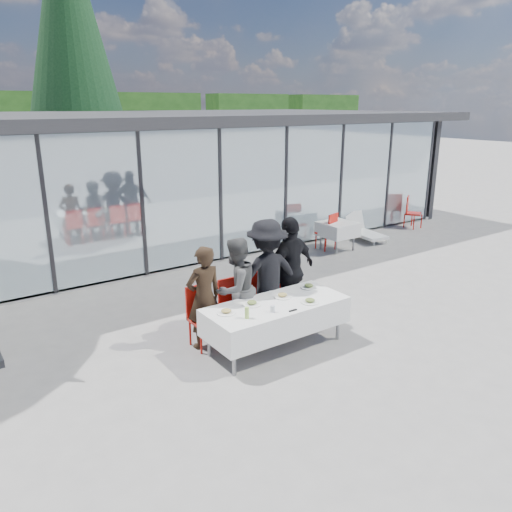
{
  "coord_description": "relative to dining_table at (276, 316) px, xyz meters",
  "views": [
    {
      "loc": [
        -4.91,
        -5.97,
        3.69
      ],
      "look_at": [
        0.09,
        1.2,
        1.01
      ],
      "focal_mm": 35.0,
      "sensor_mm": 36.0,
      "label": 1
    }
  ],
  "objects": [
    {
      "name": "diner_chair_c",
      "position": [
        0.31,
        0.75,
        -0.0
      ],
      "size": [
        0.44,
        0.44,
        0.97
      ],
      "color": "red",
      "rests_on": "ground"
    },
    {
      "name": "pavilion",
      "position": [
        2.59,
        8.47,
        1.61
      ],
      "size": [
        14.8,
        8.8,
        3.44
      ],
      "color": "gray",
      "rests_on": "ground"
    },
    {
      "name": "spare_chair_b",
      "position": [
        4.46,
        3.61,
        -0.0
      ],
      "size": [
        0.55,
        0.55,
        0.97
      ],
      "color": "red",
      "rests_on": "ground"
    },
    {
      "name": "diner_d",
      "position": [
        0.82,
        0.67,
        0.4
      ],
      "size": [
        1.28,
        1.28,
        1.88
      ],
      "primitive_type": "imported",
      "rotation": [
        0.0,
        0.0,
        3.32
      ],
      "color": "black",
      "rests_on": "ground"
    },
    {
      "name": "diner_a",
      "position": [
        -0.89,
        0.67,
        0.29
      ],
      "size": [
        0.61,
        0.61,
        1.65
      ],
      "primitive_type": "imported",
      "rotation": [
        0.0,
        0.0,
        3.16
      ],
      "color": "black",
      "rests_on": "ground"
    },
    {
      "name": "plate_a",
      "position": [
        -0.83,
        0.11,
        0.24
      ],
      "size": [
        0.28,
        0.28,
        0.07
      ],
      "color": "white",
      "rests_on": "dining_table"
    },
    {
      "name": "diner_b",
      "position": [
        -0.3,
        0.67,
        0.3
      ],
      "size": [
        1.02,
        1.02,
        1.69
      ],
      "primitive_type": "imported",
      "rotation": [
        0.0,
        0.0,
        3.43
      ],
      "color": "#4E4E4E",
      "rests_on": "ground"
    },
    {
      "name": "diner_chair_b",
      "position": [
        -0.3,
        0.75,
        -0.0
      ],
      "size": [
        0.44,
        0.44,
        0.97
      ],
      "color": "red",
      "rests_on": "ground"
    },
    {
      "name": "plate_d",
      "position": [
        0.85,
        0.23,
        0.24
      ],
      "size": [
        0.28,
        0.28,
        0.07
      ],
      "color": "white",
      "rests_on": "dining_table"
    },
    {
      "name": "spare_table_right",
      "position": [
        4.62,
        3.46,
        0.02
      ],
      "size": [
        0.86,
        0.86,
        0.74
      ],
      "color": "silver",
      "rests_on": "ground"
    },
    {
      "name": "diner_chair_d",
      "position": [
        0.82,
        0.75,
        -0.0
      ],
      "size": [
        0.44,
        0.44,
        0.97
      ],
      "color": "red",
      "rests_on": "ground"
    },
    {
      "name": "diner_c",
      "position": [
        0.31,
        0.67,
        0.41
      ],
      "size": [
        1.42,
        1.42,
        1.9
      ],
      "primitive_type": "imported",
      "rotation": [
        0.0,
        0.0,
        2.97
      ],
      "color": "black",
      "rests_on": "ground"
    },
    {
      "name": "plate_b",
      "position": [
        -0.34,
        0.16,
        0.24
      ],
      "size": [
        0.28,
        0.28,
        0.07
      ],
      "color": "white",
      "rests_on": "dining_table"
    },
    {
      "name": "plate_c",
      "position": [
        0.23,
        0.14,
        0.24
      ],
      "size": [
        0.28,
        0.28,
        0.07
      ],
      "color": "white",
      "rests_on": "dining_table"
    },
    {
      "name": "juice_bottle",
      "position": [
        -0.68,
        -0.21,
        0.3
      ],
      "size": [
        0.06,
        0.06,
        0.17
      ],
      "primitive_type": "cylinder",
      "color": "#9CC853",
      "rests_on": "dining_table"
    },
    {
      "name": "lounger",
      "position": [
        5.99,
        3.87,
        -0.28
      ],
      "size": [
        0.78,
        1.4,
        0.72
      ],
      "color": "silver",
      "rests_on": "ground"
    },
    {
      "name": "spare_chair_a",
      "position": [
        8.2,
        3.97,
        -0.0
      ],
      "size": [
        0.61,
        0.61,
        0.97
      ],
      "color": "red",
      "rests_on": "ground"
    },
    {
      "name": "ground",
      "position": [
        0.58,
        0.31,
        -0.54
      ],
      "size": [
        90.0,
        90.0,
        0.0
      ],
      "primitive_type": "plane",
      "color": "gray",
      "rests_on": "ground"
    },
    {
      "name": "conifer_tree",
      "position": [
        1.08,
        13.31,
        5.45
      ],
      "size": [
        4.0,
        4.0,
        10.5
      ],
      "color": "#382316",
      "rests_on": "ground"
    },
    {
      "name": "plate_extra",
      "position": [
        0.44,
        -0.28,
        0.24
      ],
      "size": [
        0.28,
        0.28,
        0.07
      ],
      "color": "white",
      "rests_on": "dining_table"
    },
    {
      "name": "dining_table",
      "position": [
        0.0,
        0.0,
        0.0
      ],
      "size": [
        2.26,
        0.96,
        0.75
      ],
      "color": "silver",
      "rests_on": "ground"
    },
    {
      "name": "folded_eyeglasses",
      "position": [
        0.02,
        -0.38,
        0.22
      ],
      "size": [
        0.14,
        0.03,
        0.01
      ],
      "primitive_type": "cube",
      "color": "black",
      "rests_on": "dining_table"
    },
    {
      "name": "drinking_glasses",
      "position": [
        -0.25,
        -0.24,
        0.26
      ],
      "size": [
        0.07,
        0.07,
        0.1
      ],
      "color": "silver",
      "rests_on": "dining_table"
    },
    {
      "name": "diner_chair_a",
      "position": [
        -0.89,
        0.75,
        -0.0
      ],
      "size": [
        0.44,
        0.44,
        0.97
      ],
      "color": "red",
      "rests_on": "ground"
    }
  ]
}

